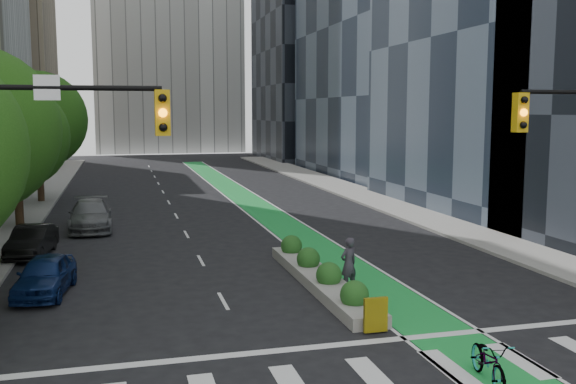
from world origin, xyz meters
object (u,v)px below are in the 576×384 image
median_planter (320,275)px  parked_car_left_mid (32,241)px  cyclist (349,264)px  parked_car_left_far (90,215)px  parked_car_left_near (45,275)px  bicycle (489,361)px

median_planter → parked_car_left_mid: 13.19m
cyclist → parked_car_left_far: bearing=-78.1°
parked_car_left_near → cyclist: bearing=-4.1°
bicycle → parked_car_left_near: size_ratio=0.52×
parked_car_left_near → parked_car_left_mid: size_ratio=0.98×
median_planter → bicycle: (1.24, -9.04, 0.17)m
cyclist → median_planter: bearing=-66.6°
median_planter → parked_car_left_near: size_ratio=2.58×
median_planter → parked_car_left_mid: parked_car_left_mid is taller
bicycle → parked_car_left_far: (-9.73, 22.66, 0.23)m
parked_car_left_mid → bicycle: bearing=-47.1°
median_planter → parked_car_left_far: parked_car_left_far is taller
parked_car_left_mid → parked_car_left_far: parked_car_left_far is taller
bicycle → parked_car_left_mid: (-11.94, 16.75, 0.12)m
median_planter → bicycle: size_ratio=4.95×
parked_car_left_far → bicycle: bearing=-67.9°
cyclist → parked_car_left_far: cyclist is taller
bicycle → cyclist: bearing=104.5°
parked_car_left_near → parked_car_left_far: bearing=92.9°
bicycle → parked_car_left_near: (-10.74, 10.36, 0.13)m
cyclist → parked_car_left_near: cyclist is taller
bicycle → parked_car_left_far: parked_car_left_far is taller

